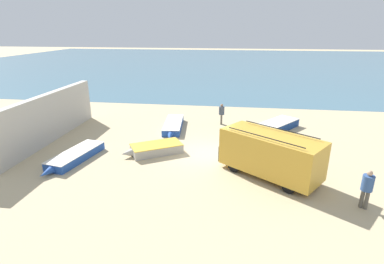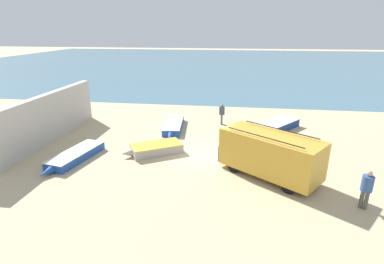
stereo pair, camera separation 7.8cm
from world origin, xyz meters
name	(u,v)px [view 1 (the left image)]	position (x,y,z in m)	size (l,w,h in m)	color
ground_plane	(209,154)	(0.00, 0.00, 0.00)	(200.00, 200.00, 0.00)	tan
sea_water	(228,63)	(0.00, 52.00, 0.00)	(120.00, 80.00, 0.01)	#477084
harbor_wall	(49,118)	(-11.05, 1.00, 1.62)	(0.50, 11.10, 3.24)	#BCB7AD
parked_van	(270,153)	(3.37, -2.38, 1.26)	(5.42, 4.73, 2.42)	gold
fishing_rowboat_0	(173,125)	(-3.15, 4.58, 0.25)	(1.69, 5.26, 0.51)	#234CA3
fishing_rowboat_1	(155,149)	(-3.35, -0.29, 0.29)	(3.73, 2.90, 0.57)	#ADA89E
fishing_rowboat_2	(275,126)	(4.66, 5.33, 0.31)	(3.96, 4.62, 0.61)	navy
fishing_rowboat_3	(74,156)	(-7.78, -2.00, 0.25)	(2.03, 4.83, 0.50)	#234CA3
fisherman_0	(367,186)	(7.15, -4.94, 1.08)	(0.47, 0.47, 1.80)	#5B564C
fisherman_1	(222,112)	(0.49, 6.23, 1.01)	(0.44, 0.44, 1.69)	#5B564C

